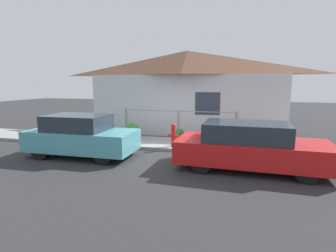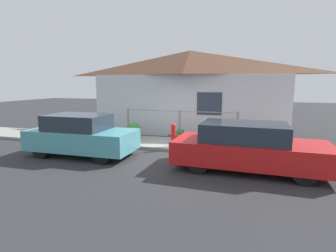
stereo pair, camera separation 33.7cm
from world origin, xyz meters
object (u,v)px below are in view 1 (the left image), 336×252
Objects in this scene: car_left at (81,136)px; potted_plant_near_hydrant at (179,134)px; fire_hydrant at (173,134)px; potted_plant_by_fence at (133,130)px; car_right at (250,146)px.

car_left is 3.95m from potted_plant_near_hydrant.
fire_hydrant reaches higher than potted_plant_by_fence.
car_right is 8.55× the size of potted_plant_near_hydrant.
car_left is at bearing -135.78° from potted_plant_near_hydrant.
car_left is at bearing -107.13° from potted_plant_by_fence.
fire_hydrant is 1.29× the size of potted_plant_by_fence.
potted_plant_near_hydrant is at bearing 89.59° from fire_hydrant.
car_right reaches higher than potted_plant_by_fence.
car_right is (5.48, 0.00, -0.03)m from car_left.
fire_hydrant is 2.21m from potted_plant_by_fence.
fire_hydrant is at bearing -90.41° from potted_plant_near_hydrant.
potted_plant_by_fence reaches higher than potted_plant_near_hydrant.
car_right is 4.91× the size of fire_hydrant.
car_left is 7.22× the size of potted_plant_near_hydrant.
car_left is 5.34× the size of potted_plant_by_fence.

